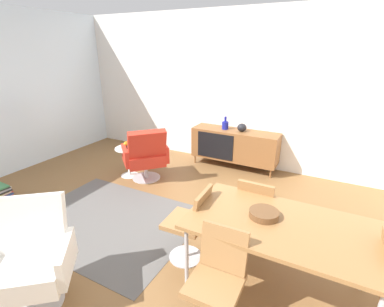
% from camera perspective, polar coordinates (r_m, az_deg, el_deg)
% --- Properties ---
extents(ground_plane, '(8.32, 8.32, 0.00)m').
position_cam_1_polar(ground_plane, '(3.79, -8.84, -14.04)').
color(ground_plane, brown).
extents(wall_back, '(6.80, 0.12, 2.80)m').
position_cam_1_polar(wall_back, '(5.46, 7.02, 12.75)').
color(wall_back, white).
rests_on(wall_back, ground_plane).
extents(sideboard, '(1.60, 0.45, 0.72)m').
position_cam_1_polar(sideboard, '(5.30, 8.61, 1.72)').
color(sideboard, brown).
rests_on(sideboard, ground_plane).
extents(vase_cobalt, '(0.12, 0.12, 0.24)m').
position_cam_1_polar(vase_cobalt, '(5.26, 6.76, 5.78)').
color(vase_cobalt, navy).
rests_on(vase_cobalt, sideboard).
extents(vase_sculptural_dark, '(0.17, 0.17, 0.14)m').
position_cam_1_polar(vase_sculptural_dark, '(5.16, 10.09, 5.22)').
color(vase_sculptural_dark, black).
rests_on(vase_sculptural_dark, sideboard).
extents(dining_table, '(1.60, 0.90, 0.74)m').
position_cam_1_polar(dining_table, '(2.61, 17.71, -14.14)').
color(dining_table, olive).
rests_on(dining_table, ground_plane).
extents(wooden_bowl_on_table, '(0.26, 0.26, 0.06)m').
position_cam_1_polar(wooden_bowl_on_table, '(2.62, 14.38, -11.78)').
color(wooden_bowl_on_table, brown).
rests_on(wooden_bowl_on_table, dining_table).
extents(dining_chair_near_window, '(0.44, 0.42, 0.86)m').
position_cam_1_polar(dining_chair_near_window, '(2.97, -0.28, -13.70)').
color(dining_chair_near_window, '#9E7042').
rests_on(dining_chair_near_window, ground_plane).
extents(dining_chair_front_left, '(0.41, 0.43, 0.86)m').
position_cam_1_polar(dining_chair_front_left, '(2.40, 5.19, -23.82)').
color(dining_chair_front_left, '#9E7042').
rests_on(dining_chair_front_left, ground_plane).
extents(dining_chair_back_left, '(0.41, 0.43, 0.86)m').
position_cam_1_polar(dining_chair_back_left, '(3.25, 13.07, -10.96)').
color(dining_chair_back_left, '#9E7042').
rests_on(dining_chair_back_left, ground_plane).
extents(lounge_chair_red, '(0.91, 0.91, 0.95)m').
position_cam_1_polar(lounge_chair_red, '(4.76, -9.37, -0.19)').
color(lounge_chair_red, red).
rests_on(lounge_chair_red, ground_plane).
extents(armchair_black_shell, '(0.91, 0.90, 0.95)m').
position_cam_1_polar(armchair_black_shell, '(2.93, -30.36, -17.62)').
color(armchair_black_shell, silver).
rests_on(armchair_black_shell, ground_plane).
extents(side_table_round, '(0.44, 0.44, 0.52)m').
position_cam_1_polar(side_table_round, '(5.05, -12.74, -0.98)').
color(side_table_round, white).
rests_on(side_table_round, ground_plane).
extents(fruit_bowl, '(0.20, 0.20, 0.11)m').
position_cam_1_polar(fruit_bowl, '(4.97, -12.96, 1.62)').
color(fruit_bowl, '#262628').
rests_on(fruit_bowl, side_table_round).
extents(area_rug, '(2.20, 1.70, 0.01)m').
position_cam_1_polar(area_rug, '(3.97, -16.46, -12.86)').
color(area_rug, '#595654').
rests_on(area_rug, ground_plane).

